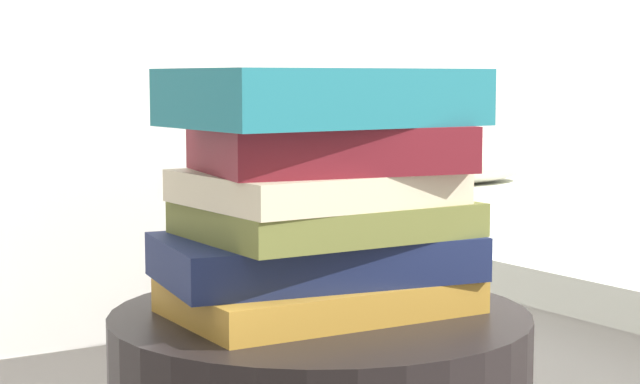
{
  "coord_description": "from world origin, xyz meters",
  "views": [
    {
      "loc": [
        -0.52,
        -0.87,
        0.76
      ],
      "look_at": [
        0.0,
        0.0,
        0.65
      ],
      "focal_mm": 59.59,
      "sensor_mm": 36.0,
      "label": 1
    }
  ],
  "objects_px": {
    "book_navy": "(315,256)",
    "book_maroon": "(329,148)",
    "book_ochre": "(317,297)",
    "book_olive": "(326,218)",
    "book_cream": "(315,187)",
    "book_teal": "(326,97)"
  },
  "relations": [
    {
      "from": "book_maroon",
      "to": "book_teal",
      "type": "bearing_deg",
      "value": -125.66
    },
    {
      "from": "book_navy",
      "to": "book_maroon",
      "type": "distance_m",
      "value": 0.11
    },
    {
      "from": "book_navy",
      "to": "book_teal",
      "type": "height_order",
      "value": "book_teal"
    },
    {
      "from": "book_ochre",
      "to": "book_maroon",
      "type": "distance_m",
      "value": 0.15
    },
    {
      "from": "book_navy",
      "to": "book_olive",
      "type": "height_order",
      "value": "book_olive"
    },
    {
      "from": "book_cream",
      "to": "book_ochre",
      "type": "bearing_deg",
      "value": -111.17
    },
    {
      "from": "book_ochre",
      "to": "book_navy",
      "type": "height_order",
      "value": "book_navy"
    },
    {
      "from": "book_olive",
      "to": "book_cream",
      "type": "bearing_deg",
      "value": -176.15
    },
    {
      "from": "book_teal",
      "to": "book_ochre",
      "type": "bearing_deg",
      "value": 148.13
    },
    {
      "from": "book_olive",
      "to": "book_teal",
      "type": "height_order",
      "value": "book_teal"
    },
    {
      "from": "book_olive",
      "to": "book_maroon",
      "type": "distance_m",
      "value": 0.07
    },
    {
      "from": "book_navy",
      "to": "book_maroon",
      "type": "relative_size",
      "value": 1.25
    },
    {
      "from": "book_navy",
      "to": "book_maroon",
      "type": "xyz_separation_m",
      "value": [
        0.01,
        -0.01,
        0.11
      ]
    },
    {
      "from": "book_olive",
      "to": "book_cream",
      "type": "relative_size",
      "value": 1.07
    },
    {
      "from": "book_olive",
      "to": "book_cream",
      "type": "distance_m",
      "value": 0.03
    },
    {
      "from": "book_ochre",
      "to": "book_olive",
      "type": "bearing_deg",
      "value": 34.86
    },
    {
      "from": "book_ochre",
      "to": "book_navy",
      "type": "xyz_separation_m",
      "value": [
        0.01,
        0.01,
        0.04
      ]
    },
    {
      "from": "book_navy",
      "to": "book_cream",
      "type": "distance_m",
      "value": 0.07
    },
    {
      "from": "book_maroon",
      "to": "book_navy",
      "type": "bearing_deg",
      "value": 150.13
    },
    {
      "from": "book_navy",
      "to": "book_olive",
      "type": "bearing_deg",
      "value": 0.38
    },
    {
      "from": "book_cream",
      "to": "book_teal",
      "type": "height_order",
      "value": "book_teal"
    },
    {
      "from": "book_navy",
      "to": "book_cream",
      "type": "relative_size",
      "value": 1.26
    }
  ]
}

